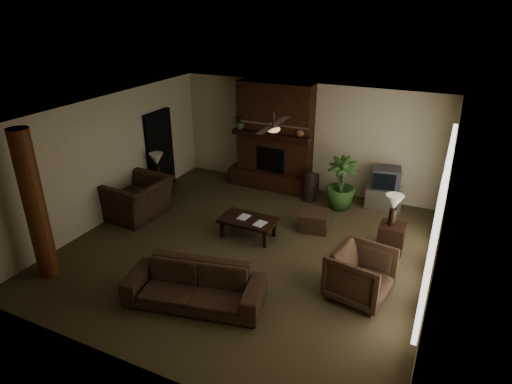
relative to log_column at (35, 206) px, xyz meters
The scene contains 23 objects.
room_shell 3.80m from the log_column, 39.13° to the left, with size 7.00×7.00×7.00m.
fireplace 6.02m from the log_column, 69.07° to the left, with size 2.40×0.70×2.80m.
windows 6.91m from the log_column, 22.11° to the left, with size 0.08×3.65×2.35m.
log_column is the anchor object (origin of this frame).
doorway 4.24m from the log_column, 96.65° to the left, with size 0.10×1.00×2.10m, color black.
ceiling_fan 4.45m from the log_column, 38.87° to the left, with size 1.35×1.35×0.37m.
sofa 3.11m from the log_column, ahead, with size 2.31×0.67×0.90m, color #3D281A.
armchair_left 2.74m from the log_column, 90.47° to the left, with size 1.38×0.90×1.21m, color #3D281A.
armchair_right 5.74m from the log_column, 18.31° to the left, with size 0.96×0.90×0.99m, color #3D281A.
coffee_table 4.08m from the log_column, 45.70° to the left, with size 1.20×0.70×0.43m.
ottoman 5.57m from the log_column, 43.73° to the left, with size 0.60×0.60×0.40m, color #3D281A.
tv_stand 7.63m from the log_column, 47.35° to the left, with size 0.85×0.50×0.50m, color silver.
tv 7.56m from the log_column, 47.34° to the left, with size 0.73×0.63×0.52m.
floor_vase 6.21m from the log_column, 56.98° to the left, with size 0.34×0.34×0.77m.
floor_plant 6.62m from the log_column, 50.70° to the left, with size 0.72×1.28×0.72m, color #315421.
side_table_left 3.86m from the log_column, 93.11° to the left, with size 0.50×0.50×0.55m, color black.
lamp_left 3.69m from the log_column, 93.12° to the left, with size 0.42×0.42×0.65m.
side_table_right 6.77m from the log_column, 32.75° to the left, with size 0.50×0.50×0.55m, color black.
lamp_right 6.66m from the log_column, 33.03° to the left, with size 0.40×0.40×0.65m.
mantel_plant 5.54m from the log_column, 76.51° to the left, with size 0.38×0.42×0.33m, color #315421.
mantel_vase 6.17m from the log_column, 61.58° to the left, with size 0.22×0.23×0.22m, color #944F3B.
book_a 3.89m from the log_column, 48.08° to the left, with size 0.22×0.03×0.29m, color #999999.
book_b 4.12m from the log_column, 42.37° to the left, with size 0.21×0.02×0.29m, color #999999.
Camera 1 is at (3.46, -6.93, 4.73)m, focal length 30.59 mm.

